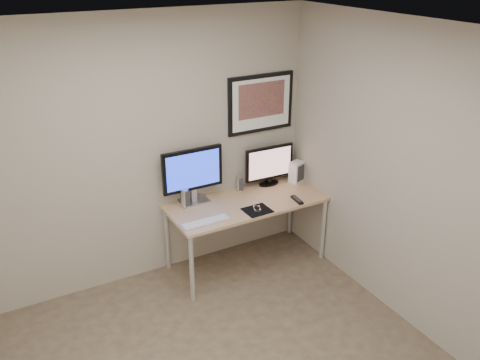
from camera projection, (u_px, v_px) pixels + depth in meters
The scene contains 12 objects.
room at pixel (188, 167), 3.60m from camera, with size 3.60×3.60×3.60m.
desk at pixel (247, 207), 5.16m from camera, with size 1.60×0.70×0.73m.
framed_art at pixel (261, 103), 5.19m from camera, with size 0.75×0.04×0.60m.
monitor_large at pixel (193, 174), 4.98m from camera, with size 0.63×0.20×0.57m.
monitor_tv at pixel (269, 165), 5.41m from camera, with size 0.56×0.14×0.44m.
speaker_left at pixel (185, 198), 4.98m from camera, with size 0.08×0.08×0.19m, color #B3B3B8.
speaker_right at pixel (239, 183), 5.33m from camera, with size 0.07×0.07×0.17m, color #B3B3B8.
keyboard at pixel (206, 222), 4.73m from camera, with size 0.48×0.13×0.02m, color silver.
mousepad at pixel (257, 210), 4.95m from camera, with size 0.26×0.23×0.00m, color black.
mouse at pixel (257, 208), 4.96m from camera, with size 0.06×0.10×0.03m, color black.
remote at pixel (297, 200), 5.14m from camera, with size 0.05×0.19×0.02m, color black.
fan_unit at pixel (296, 172), 5.53m from camera, with size 0.15×0.11×0.23m, color white.
Camera 1 is at (-1.28, -2.64, 3.04)m, focal length 38.00 mm.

